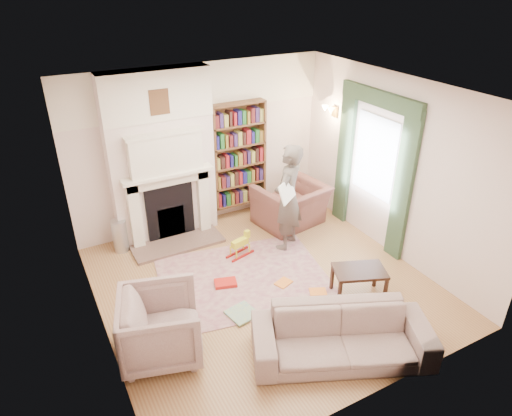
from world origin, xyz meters
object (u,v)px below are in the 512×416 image
bookcase (238,155)px  paraffin_heater (120,236)px  armchair_reading (291,205)px  sofa (342,336)px  man_reading (288,198)px  coffee_table (358,283)px  armchair_left (161,326)px  rocking_horse (240,245)px

bookcase → paraffin_heater: 2.44m
armchair_reading → sofa: armchair_reading is taller
paraffin_heater → bookcase: bearing=5.6°
man_reading → coffee_table: man_reading is taller
armchair_left → rocking_horse: armchair_left is taller
armchair_reading → armchair_left: bearing=23.1°
paraffin_heater → armchair_reading: bearing=-10.7°
coffee_table → rocking_horse: coffee_table is taller
rocking_horse → coffee_table: bearing=-74.4°
coffee_table → armchair_reading: bearing=104.9°
rocking_horse → sofa: bearing=-102.6°
bookcase → rocking_horse: (-0.63, -1.28, -0.97)m
paraffin_heater → man_reading: bearing=-25.1°
coffee_table → paraffin_heater: (-2.63, 2.75, 0.05)m
sofa → man_reading: bearing=97.3°
man_reading → coffee_table: size_ratio=2.53×
rocking_horse → armchair_left: bearing=-155.4°
armchair_reading → bookcase: bearing=-60.0°
man_reading → rocking_horse: size_ratio=3.88×
man_reading → paraffin_heater: bearing=-60.5°
armchair_reading → armchair_left: (-3.01, -1.95, 0.05)m
armchair_left → rocking_horse: (1.74, 1.44, -0.22)m
sofa → paraffin_heater: sofa is taller
bookcase → armchair_left: bearing=-131.0°
sofa → coffee_table: bearing=65.1°
armchair_reading → rocking_horse: size_ratio=2.49×
bookcase → man_reading: bearing=-82.0°
bookcase → armchair_reading: size_ratio=1.62×
armchair_reading → sofa: bearing=58.8°
bookcase → armchair_reading: (0.64, -0.77, -0.80)m
armchair_left → man_reading: man_reading is taller
armchair_reading → armchair_left: size_ratio=1.24×
paraffin_heater → rocking_horse: size_ratio=1.20×
bookcase → armchair_left: bookcase is taller
sofa → coffee_table: sofa is taller
man_reading → coffee_table: 1.74m
paraffin_heater → armchair_left: bearing=-92.5°
rocking_horse → man_reading: bearing=-21.2°
sofa → paraffin_heater: 3.94m
armchair_left → sofa: bearing=-103.0°
armchair_reading → sofa: size_ratio=0.55×
bookcase → armchair_reading: bearing=-50.1°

